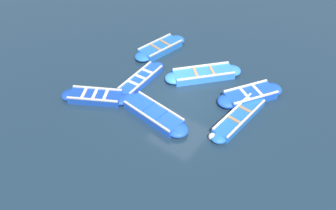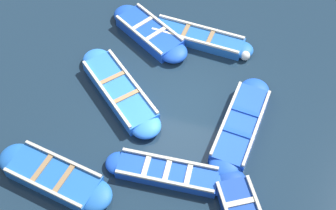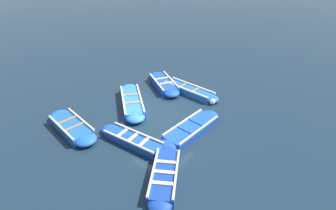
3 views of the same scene
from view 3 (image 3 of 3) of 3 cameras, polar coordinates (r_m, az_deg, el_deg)
name	(u,v)px [view 3 (image 3 of 3)]	position (r m, az deg, el deg)	size (l,w,h in m)	color
ground_plane	(163,117)	(12.69, -1.12, -2.69)	(120.00, 120.00, 0.00)	#162838
boat_near_quay	(165,176)	(9.57, -0.72, -15.12)	(2.25, 3.24, 0.39)	navy
boat_far_corner	(132,102)	(13.71, -7.83, 0.71)	(3.50, 3.30, 0.42)	blue
boat_stern_in	(191,129)	(11.64, 5.04, -5.29)	(1.36, 3.79, 0.41)	#1947B7
boat_broadside	(164,84)	(15.36, -0.93, 4.63)	(3.26, 2.57, 0.45)	#1947B7
boat_tucked	(189,90)	(14.78, 4.63, 3.25)	(3.82, 1.10, 0.39)	#1E59AD
boat_centre	(72,127)	(12.50, -20.22, -4.47)	(3.53, 1.59, 0.43)	#1E59AD
boat_end_of_row	(133,140)	(11.15, -7.60, -7.57)	(3.44, 0.86, 0.35)	#1947B7
buoy_orange_near	(212,102)	(13.83, 9.66, 0.72)	(0.31, 0.31, 0.31)	silver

